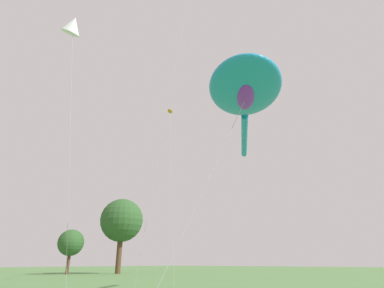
{
  "coord_description": "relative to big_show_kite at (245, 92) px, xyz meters",
  "views": [
    {
      "loc": [
        -7.49,
        2.42,
        1.76
      ],
      "look_at": [
        1.81,
        10.25,
        6.41
      ],
      "focal_mm": 29.08,
      "sensor_mm": 36.0,
      "label": 1
    }
  ],
  "objects": [
    {
      "name": "small_kite_stunt_black",
      "position": [
        9.54,
        15.02,
        7.21
      ],
      "size": [
        3.49,
        4.48,
        18.06
      ],
      "rotation": [
        0.0,
        0.0,
        0.77
      ],
      "color": "orange",
      "rests_on": "ground"
    },
    {
      "name": "big_show_kite",
      "position": [
        0.0,
        0.0,
        0.0
      ],
      "size": [
        13.04,
        8.65,
        10.98
      ],
      "rotation": [
        0.0,
        0.0,
        -2.59
      ],
      "color": "#1E8CBF",
      "rests_on": "ground"
    },
    {
      "name": "tree_broad_distant",
      "position": [
        15.17,
        42.63,
        -5.52
      ],
      "size": [
        4.19,
        4.19,
        6.95
      ],
      "color": "#513823",
      "rests_on": "ground"
    },
    {
      "name": "tree_pine_center",
      "position": [
        22.28,
        38.9,
        -1.54
      ],
      "size": [
        7.49,
        7.49,
        12.61
      ],
      "color": "#513823",
      "rests_on": "ground"
    },
    {
      "name": "small_kite_diamond_red",
      "position": [
        -6.43,
        7.45,
        4.39
      ],
      "size": [
        2.14,
        1.46,
        15.43
      ],
      "rotation": [
        0.0,
        0.0,
        3.07
      ],
      "color": "white",
      "rests_on": "ground"
    }
  ]
}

